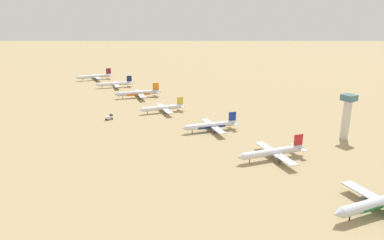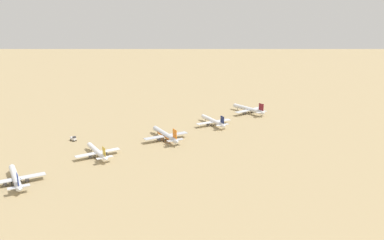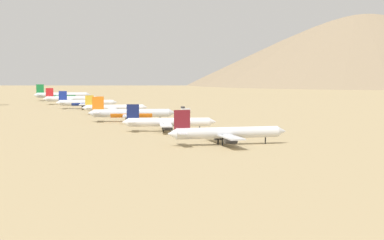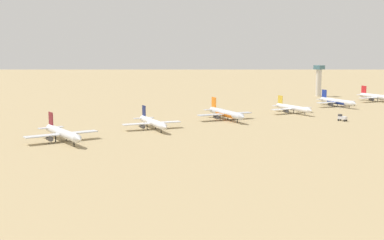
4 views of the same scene
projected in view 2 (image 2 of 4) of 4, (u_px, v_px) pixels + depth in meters
name	position (u px, v px, depth m)	size (l,w,h in m)	color
ground_plane	(99.00, 158.00, 263.16)	(2020.84, 2020.84, 0.00)	tan
parked_jet_0	(249.00, 109.00, 375.13)	(43.24, 35.11, 12.47)	silver
parked_jet_1	(213.00, 121.00, 336.17)	(39.63, 32.53, 11.54)	white
parked_jet_2	(165.00, 135.00, 298.09)	(43.31, 35.51, 12.58)	silver
parked_jet_3	(97.00, 152.00, 263.87)	(37.81, 30.90, 10.93)	white
parked_jet_4	(15.00, 178.00, 222.54)	(39.76, 32.57, 11.53)	silver
service_truck	(73.00, 138.00, 296.22)	(5.45, 3.26, 3.90)	silver
desert_hill_2	(201.00, 29.00, 1274.45)	(377.48, 377.48, 71.61)	#8C775B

